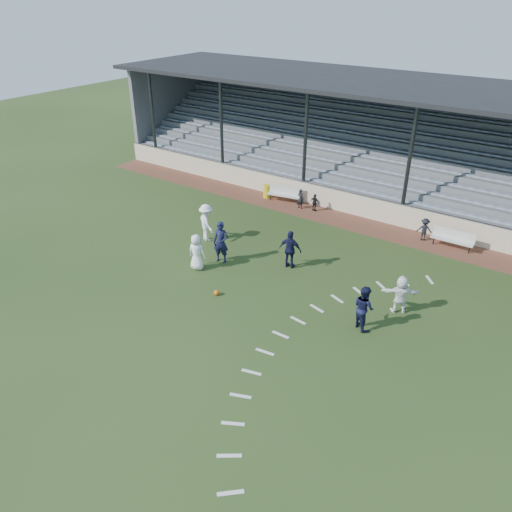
{
  "coord_description": "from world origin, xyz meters",
  "views": [
    {
      "loc": [
        10.52,
        -12.59,
        11.41
      ],
      "look_at": [
        0.0,
        2.5,
        1.3
      ],
      "focal_mm": 35.0,
      "sensor_mm": 36.0,
      "label": 1
    }
  ],
  "objects": [
    {
      "name": "bench_left",
      "position": [
        -3.77,
        10.9,
        0.58
      ],
      "size": [
        2.04,
        0.85,
        0.95
      ],
      "rotation": [
        0.0,
        0.0,
        0.21
      ],
      "color": "silver",
      "rests_on": "cinder_track"
    },
    {
      "name": "cinder_track",
      "position": [
        0.0,
        10.5,
        0.01
      ],
      "size": [
        34.0,
        2.0,
        0.02
      ],
      "primitive_type": "cube",
      "color": "brown",
      "rests_on": "ground"
    },
    {
      "name": "player_white_back",
      "position": [
        5.85,
        3.92,
        0.8
      ],
      "size": [
        1.52,
        1.13,
        1.59
      ],
      "primitive_type": "imported",
      "rotation": [
        0.0,
        0.0,
        3.65
      ],
      "color": "white",
      "rests_on": "ground"
    },
    {
      "name": "retaining_wall",
      "position": [
        0.0,
        11.55,
        0.6
      ],
      "size": [
        34.0,
        0.18,
        1.2
      ],
      "primitive_type": "cube",
      "color": "beige",
      "rests_on": "ground"
    },
    {
      "name": "player_navy_wing",
      "position": [
        0.51,
        4.47,
        0.9
      ],
      "size": [
        1.11,
        0.6,
        1.8
      ],
      "primitive_type": "imported",
      "rotation": [
        0.0,
        0.0,
        3.3
      ],
      "color": "#131535",
      "rests_on": "ground"
    },
    {
      "name": "player_navy_lead",
      "position": [
        -2.39,
        3.12,
        0.99
      ],
      "size": [
        0.84,
        0.69,
        1.98
      ],
      "primitive_type": "imported",
      "rotation": [
        0.0,
        0.0,
        0.34
      ],
      "color": "#131535",
      "rests_on": "ground"
    },
    {
      "name": "trash_bin",
      "position": [
        -4.99,
        10.84,
        0.41
      ],
      "size": [
        0.49,
        0.49,
        0.78
      ],
      "primitive_type": "cylinder",
      "color": "gold",
      "rests_on": "cinder_track"
    },
    {
      "name": "ground",
      "position": [
        0.0,
        0.0,
        0.0
      ],
      "size": [
        90.0,
        90.0,
        0.0
      ],
      "primitive_type": "plane",
      "color": "#283C18",
      "rests_on": "ground"
    },
    {
      "name": "player_navy_mid",
      "position": [
        5.09,
        2.16,
        0.89
      ],
      "size": [
        1.09,
        1.03,
        1.78
      ],
      "primitive_type": "imported",
      "rotation": [
        0.0,
        0.0,
        2.58
      ],
      "color": "#131535",
      "rests_on": "ground"
    },
    {
      "name": "bench_right",
      "position": [
        6.02,
        10.58,
        0.58
      ],
      "size": [
        2.01,
        0.48,
        0.95
      ],
      "rotation": [
        0.0,
        0.0,
        0.02
      ],
      "color": "silver",
      "rests_on": "cinder_track"
    },
    {
      "name": "football",
      "position": [
        -0.77,
        0.74,
        0.11
      ],
      "size": [
        0.23,
        0.23,
        0.23
      ],
      "primitive_type": "sphere",
      "color": "orange",
      "rests_on": "ground"
    },
    {
      "name": "sub_right",
      "position": [
        4.59,
        10.61,
        0.61
      ],
      "size": [
        0.86,
        0.66,
        1.18
      ],
      "primitive_type": "imported",
      "rotation": [
        0.0,
        0.0,
        3.48
      ],
      "color": "black",
      "rests_on": "cinder_track"
    },
    {
      "name": "sub_left_far",
      "position": [
        -1.67,
        10.69,
        0.52
      ],
      "size": [
        0.62,
        0.32,
        1.01
      ],
      "primitive_type": "imported",
      "rotation": [
        0.0,
        0.0,
        3.02
      ],
      "color": "black",
      "rests_on": "cinder_track"
    },
    {
      "name": "penalty_arc",
      "position": [
        4.12,
        0.0,
        0.01
      ],
      "size": [
        3.89,
        14.63,
        0.01
      ],
      "color": "silver",
      "rests_on": "ground"
    },
    {
      "name": "grandstand",
      "position": [
        0.01,
        16.26,
        2.2
      ],
      "size": [
        34.6,
        9.0,
        6.61
      ],
      "color": "slate",
      "rests_on": "ground"
    },
    {
      "name": "player_white_lead",
      "position": [
        -2.85,
        1.96,
        0.85
      ],
      "size": [
        0.9,
        0.67,
        1.69
      ],
      "primitive_type": "imported",
      "rotation": [
        0.0,
        0.0,
        3.31
      ],
      "color": "white",
      "rests_on": "ground"
    },
    {
      "name": "sub_left_near",
      "position": [
        -2.53,
        10.57,
        0.59
      ],
      "size": [
        0.46,
        0.35,
        1.15
      ],
      "primitive_type": "imported",
      "rotation": [
        0.0,
        0.0,
        2.95
      ],
      "color": "black",
      "rests_on": "cinder_track"
    },
    {
      "name": "player_white_wing",
      "position": [
        -4.35,
        4.44,
        0.95
      ],
      "size": [
        1.42,
        1.2,
        1.91
      ],
      "primitive_type": "imported",
      "rotation": [
        0.0,
        0.0,
        2.65
      ],
      "color": "white",
      "rests_on": "ground"
    }
  ]
}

